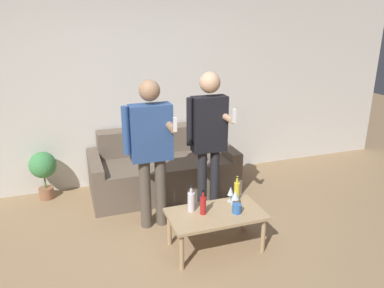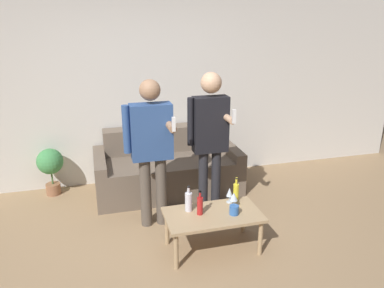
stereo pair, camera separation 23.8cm
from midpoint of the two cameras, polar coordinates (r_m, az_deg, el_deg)
name	(u,v)px [view 1 (the left image)]	position (r m, az deg, el deg)	size (l,w,h in m)	color
ground_plane	(186,274)	(3.56, -3.03, -19.22)	(16.00, 16.00, 0.00)	#997A56
wall_back	(133,84)	(5.04, -10.34, 8.92)	(8.00, 0.06, 2.70)	silver
couch	(162,169)	(4.94, -5.92, -3.85)	(1.85, 0.89, 0.79)	#6B5B4C
coffee_table	(216,217)	(3.69, 1.77, -11.10)	(0.93, 0.51, 0.40)	tan
bottle_orange	(203,205)	(3.60, -0.21, -9.29)	(0.06, 0.06, 0.24)	#B21E1E
bottle_green	(191,201)	(3.66, -2.00, -8.73)	(0.07, 0.07, 0.26)	silver
bottle_dark	(237,191)	(3.88, 5.08, -7.10)	(0.06, 0.06, 0.26)	yellow
wine_glass_near	(235,196)	(3.78, 4.82, -7.90)	(0.08, 0.08, 0.15)	silver
wine_glass_far	(231,191)	(3.84, 4.13, -7.25)	(0.06, 0.06, 0.16)	silver
cup_on_table	(237,209)	(3.66, 4.97, -9.80)	(0.09, 0.09, 0.09)	#3366B2
person_standing_left	(151,144)	(3.89, -8.03, -0.08)	(0.50, 0.42, 1.61)	brown
person_standing_right	(209,134)	(4.02, 0.87, 1.56)	(0.44, 0.42, 1.66)	#232328
potted_plant	(43,168)	(5.04, -23.01, -3.45)	(0.33, 0.33, 0.62)	#936042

